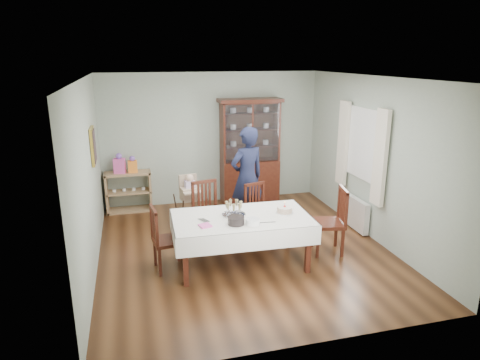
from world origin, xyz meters
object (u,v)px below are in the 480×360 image
object	(u,v)px
chair_end_left	(168,251)
woman	(247,177)
sideboard	(129,192)
high_chair	(191,207)
chair_end_right	(329,233)
chair_far_right	(259,222)
gift_bag_orange	(133,165)
birthday_cake	(285,210)
champagne_tray	(234,211)
dining_table	(241,241)
gift_bag_pink	(119,164)
china_cabinet	(250,150)
chair_far_left	(209,225)

from	to	relation	value
chair_end_left	woman	xyz separation A→B (m)	(1.56, 1.33, 0.63)
sideboard	high_chair	bearing A→B (deg)	-46.93
chair_end_left	chair_end_right	size ratio (longest dim) A/B	0.92
chair_far_right	gift_bag_orange	bearing A→B (deg)	122.32
birthday_cake	champagne_tray	bearing A→B (deg)	172.21
dining_table	chair_end_left	bearing A→B (deg)	172.59
woman	champagne_tray	distance (m)	1.50
high_chair	chair_end_right	bearing A→B (deg)	-47.52
high_chair	woman	bearing A→B (deg)	-19.44
high_chair	gift_bag_pink	bearing A→B (deg)	128.43
china_cabinet	chair_end_left	distance (m)	3.41
dining_table	gift_bag_pink	size ratio (longest dim) A/B	5.12
china_cabinet	chair_end_right	distance (m)	2.88
chair_far_left	chair_end_left	xyz separation A→B (m)	(-0.75, -0.77, -0.02)
chair_far_right	woman	distance (m)	0.85
chair_end_right	birthday_cake	distance (m)	0.93
chair_far_left	high_chair	distance (m)	0.78
china_cabinet	high_chair	xyz separation A→B (m)	(-1.43, -1.13, -0.74)
china_cabinet	sideboard	bearing A→B (deg)	179.51
china_cabinet	high_chair	distance (m)	1.96
high_chair	chair_end_left	bearing A→B (deg)	-118.65
chair_end_left	gift_bag_orange	size ratio (longest dim) A/B	2.92
sideboard	high_chair	distance (m)	1.57
china_cabinet	sideboard	xyz separation A→B (m)	(-2.50, 0.02, -0.72)
high_chair	birthday_cake	size ratio (longest dim) A/B	3.79
chair_far_left	chair_end_left	distance (m)	1.07
chair_far_right	champagne_tray	world-z (taller)	champagne_tray
chair_far_right	gift_bag_pink	world-z (taller)	gift_bag_pink
chair_end_left	birthday_cake	world-z (taller)	chair_end_left
chair_end_right	birthday_cake	world-z (taller)	chair_end_right
chair_far_left	gift_bag_pink	bearing A→B (deg)	115.94
chair_end_left	woman	distance (m)	2.14
chair_far_right	champagne_tray	xyz separation A→B (m)	(-0.65, -0.82, 0.55)
dining_table	china_cabinet	world-z (taller)	china_cabinet
champagne_tray	chair_far_right	bearing A→B (deg)	51.69
sideboard	chair_far_left	size ratio (longest dim) A/B	0.88
china_cabinet	champagne_tray	bearing A→B (deg)	-110.53
chair_far_right	gift_bag_pink	size ratio (longest dim) A/B	2.32
gift_bag_pink	birthday_cake	bearing A→B (deg)	-49.62
chair_far_left	chair_far_right	bearing A→B (deg)	-10.24
woman	high_chair	world-z (taller)	woman
chair_far_left	high_chair	xyz separation A→B (m)	(-0.19, 0.75, 0.08)
chair_end_left	china_cabinet	bearing A→B (deg)	-44.23
dining_table	woman	distance (m)	1.63
china_cabinet	gift_bag_pink	distance (m)	2.64
china_cabinet	high_chair	world-z (taller)	china_cabinet
china_cabinet	chair_far_left	distance (m)	2.39
chair_far_left	champagne_tray	size ratio (longest dim) A/B	2.94
woman	gift_bag_pink	world-z (taller)	woman
woman	gift_bag_orange	distance (m)	2.36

